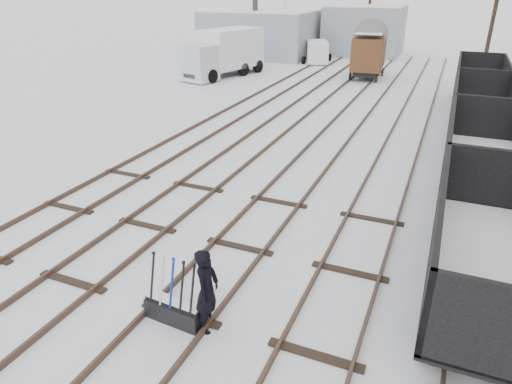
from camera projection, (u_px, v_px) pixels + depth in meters
ground at (181, 316)px, 9.82m from camera, size 120.00×120.00×0.00m
tracks at (336, 134)px, 21.21m from camera, size 13.90×52.00×0.16m
shed_left at (262, 33)px, 43.63m from camera, size 10.00×8.00×4.10m
shed_right at (364, 30)px, 43.68m from camera, size 7.00×6.00×4.50m
ground_frame at (175, 310)px, 9.57m from camera, size 1.33×0.51×1.49m
worker at (207, 291)px, 9.12m from camera, size 0.51×0.72×1.86m
freight_wagon_a at (493, 268)px, 9.71m from camera, size 2.57×6.43×2.63m
freight_wagon_b at (485, 166)px, 15.06m from camera, size 2.57×6.43×2.63m
freight_wagon_c at (481, 117)px, 20.40m from camera, size 2.57×6.43×2.63m
freight_wagon_d at (478, 89)px, 25.74m from camera, size 2.57×6.43×2.63m
box_van_wagon at (369, 51)px, 33.06m from camera, size 2.56×4.44×3.28m
lorry at (224, 53)px, 33.77m from camera, size 3.67×7.68×3.34m
panel_van at (317, 52)px, 40.01m from camera, size 2.93×4.37×1.78m
crane at (256, 27)px, 42.34m from camera, size 2.57×6.07×10.17m
tree_far_left at (369, 12)px, 44.74m from camera, size 0.30×0.30×7.52m
tree_far_right at (493, 21)px, 34.28m from camera, size 0.30×0.30×7.64m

